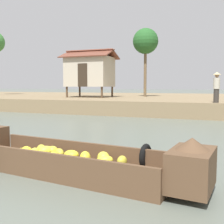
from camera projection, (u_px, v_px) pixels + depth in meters
name	position (u px, v px, depth m)	size (l,w,h in m)	color
ground_plane	(138.00, 138.00, 9.81)	(300.00, 300.00, 0.00)	#596056
riverbank_strip	(186.00, 101.00, 24.80)	(160.00, 20.00, 0.92)	#7F6B4C
banana_boat	(66.00, 157.00, 5.77)	(5.87, 1.72, 0.98)	brown
stilt_house_left	(90.00, 71.00, 22.64)	(4.18, 3.14, 3.86)	#4C3826
palm_tree_mid	(146.00, 42.00, 23.36)	(2.15, 2.15, 5.79)	brown
vendor_person	(217.00, 86.00, 14.96)	(0.44, 0.44, 1.66)	#332D28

